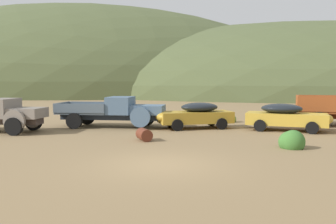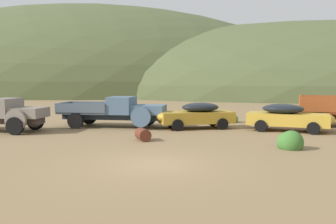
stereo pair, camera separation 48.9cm
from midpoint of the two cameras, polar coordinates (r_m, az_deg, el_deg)
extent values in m
plane|color=olive|center=(12.37, -1.23, -8.47)|extent=(300.00, 300.00, 0.00)
ellipsoid|color=#4C5633|center=(92.10, -12.76, 3.24)|extent=(113.41, 77.19, 40.82)
ellipsoid|color=#4C5633|center=(90.87, 20.71, 3.01)|extent=(115.94, 87.01, 31.09)
cube|color=slate|center=(21.07, -20.89, -0.07)|extent=(1.85, 1.78, 0.55)
cube|color=#B7B2A8|center=(20.69, -19.00, -0.18)|extent=(0.20, 1.11, 0.44)
cylinder|color=slate|center=(20.41, -22.75, -1.30)|extent=(1.21, 0.31, 1.20)
cylinder|color=slate|center=(22.04, -20.11, -0.76)|extent=(1.21, 0.31, 1.20)
cube|color=slate|center=(21.83, -24.23, 0.64)|extent=(1.43, 1.97, 1.05)
cube|color=black|center=(21.51, -23.01, 1.19)|extent=(0.21, 1.57, 0.59)
cylinder|color=black|center=(20.40, -22.80, -2.09)|extent=(0.98, 0.38, 0.96)
cylinder|color=black|center=(22.12, -20.02, -1.47)|extent=(0.98, 0.38, 0.96)
cube|color=#262D39|center=(22.23, -8.30, -0.71)|extent=(6.31, 1.57, 0.36)
cube|color=slate|center=(21.62, -2.48, 0.39)|extent=(2.13, 1.92, 0.55)
cube|color=#B7B2A8|center=(21.46, -0.07, 0.28)|extent=(0.19, 1.20, 0.44)
cylinder|color=slate|center=(20.70, -3.75, -0.82)|extent=(1.21, 0.29, 1.20)
cylinder|color=slate|center=(22.71, -2.61, -0.28)|extent=(1.21, 0.29, 1.20)
cube|color=slate|center=(22.00, -6.85, 1.09)|extent=(1.63, 2.13, 1.05)
cube|color=black|center=(21.82, -5.21, 1.63)|extent=(0.21, 1.69, 0.59)
cube|color=#4D5B67|center=(22.77, -12.42, -0.03)|extent=(3.34, 2.38, 0.12)
cube|color=#4D5B67|center=(21.77, -13.43, 0.60)|extent=(3.15, 0.40, 0.55)
cube|color=#4D5B67|center=(23.71, -11.52, 1.00)|extent=(3.15, 0.40, 0.55)
cube|color=#4D5B67|center=(23.33, -15.90, 0.84)|extent=(0.30, 2.09, 0.55)
cylinder|color=black|center=(22.79, -2.58, -0.97)|extent=(0.98, 0.37, 0.96)
cylinder|color=black|center=(21.90, -14.07, -1.37)|extent=(0.98, 0.37, 0.96)
cylinder|color=black|center=(23.91, -12.04, -0.79)|extent=(0.98, 0.37, 0.96)
cube|color=#B28928|center=(21.42, 5.21, -0.84)|extent=(4.68, 2.84, 0.68)
ellipsoid|color=black|center=(21.45, 5.89, 0.77)|extent=(2.60, 2.09, 0.57)
ellipsoid|color=#B28928|center=(20.93, 0.06, -0.77)|extent=(1.30, 1.61, 0.61)
cylinder|color=black|center=(21.96, 1.15, -1.57)|extent=(0.71, 0.37, 0.68)
cylinder|color=black|center=(20.26, 2.26, -2.14)|extent=(0.71, 0.37, 0.68)
cylinder|color=black|center=(22.71, 7.83, -1.39)|extent=(0.71, 0.37, 0.68)
cylinder|color=black|center=(21.08, 9.43, -1.92)|extent=(0.71, 0.37, 0.68)
cube|color=gold|center=(21.39, 19.34, -1.12)|extent=(4.75, 3.04, 0.68)
ellipsoid|color=black|center=(21.35, 18.68, 0.51)|extent=(2.67, 2.17, 0.57)
ellipsoid|color=gold|center=(21.39, 24.69, -1.12)|extent=(1.36, 1.62, 0.61)
cylinder|color=black|center=(20.56, 23.03, -2.44)|extent=(0.71, 0.41, 0.68)
cylinder|color=black|center=(22.27, 22.95, -1.88)|extent=(0.71, 0.41, 0.68)
cylinder|color=black|center=(20.68, 15.39, -2.17)|extent=(0.71, 0.41, 0.68)
cylinder|color=black|center=(22.39, 15.90, -1.63)|extent=(0.71, 0.41, 0.68)
cube|color=#97471E|center=(24.71, 24.51, 0.03)|extent=(3.57, 2.88, 0.12)
cube|color=#97471E|center=(23.61, 24.82, 1.10)|extent=(3.03, 0.92, 0.95)
cube|color=#97471E|center=(25.73, 24.31, 1.42)|extent=(3.03, 0.92, 0.95)
cube|color=#97471E|center=(24.56, 21.09, 1.37)|extent=(0.66, 2.09, 0.95)
cylinder|color=black|center=(23.62, 24.11, -1.20)|extent=(1.00, 0.52, 0.96)
cylinder|color=black|center=(25.83, 23.65, -0.67)|extent=(1.00, 0.52, 0.96)
cylinder|color=#5B2819|center=(17.11, -3.25, -3.66)|extent=(0.90, 1.06, 0.58)
ellipsoid|color=olive|center=(24.85, 11.03, -1.33)|extent=(0.70, 0.63, 0.52)
ellipsoid|color=olive|center=(24.85, 10.78, -1.16)|extent=(0.91, 0.82, 0.78)
ellipsoid|color=#4C8438|center=(26.93, -23.15, -1.06)|extent=(0.71, 0.64, 0.69)
ellipsoid|color=#4C8438|center=(27.02, -23.20, -1.13)|extent=(0.65, 0.58, 0.52)
ellipsoid|color=#3D702D|center=(15.96, 20.13, -4.65)|extent=(1.01, 0.91, 1.03)
ellipsoid|color=#3D702D|center=(16.05, 19.80, -4.66)|extent=(1.05, 0.94, 0.96)
camera|label=1|loc=(0.24, -89.28, 0.07)|focal=37.78mm
camera|label=2|loc=(0.24, 90.72, -0.07)|focal=37.78mm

